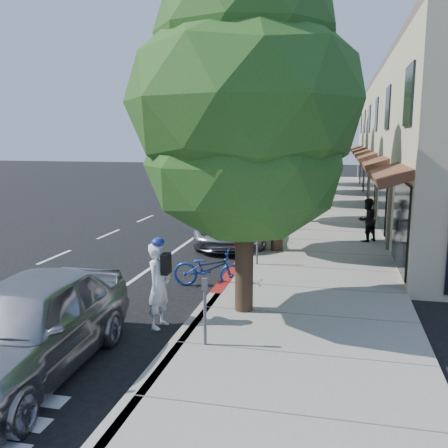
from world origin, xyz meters
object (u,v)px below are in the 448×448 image
(dark_suv_far, at_px, (278,179))
(street_tree_4, at_px, (311,121))
(silver_suv, at_px, (236,224))
(near_car_a, at_px, (26,326))
(street_tree_5, at_px, (315,125))
(cyclist, at_px, (159,285))
(street_tree_2, at_px, (295,129))
(pedestrian, at_px, (367,220))
(dark_sedan, at_px, (251,196))
(street_tree_3, at_px, (304,126))
(street_tree_1, at_px, (279,123))
(street_tree_0, at_px, (245,108))
(white_pickup, at_px, (286,184))
(bicycle, at_px, (209,268))

(dark_suv_far, bearing_deg, street_tree_4, -27.58)
(silver_suv, height_order, near_car_a, near_car_a)
(street_tree_5, height_order, cyclist, street_tree_5)
(street_tree_4, relative_size, silver_suv, 1.52)
(cyclist, distance_m, near_car_a, 2.87)
(street_tree_2, distance_m, dark_suv_far, 14.25)
(pedestrian, bearing_deg, dark_sedan, -97.46)
(street_tree_2, bearing_deg, cyclist, -97.02)
(street_tree_3, height_order, dark_sedan, street_tree_3)
(street_tree_1, distance_m, dark_suv_far, 20.09)
(street_tree_0, distance_m, silver_suv, 8.57)
(street_tree_5, bearing_deg, street_tree_0, -90.00)
(cyclist, bearing_deg, street_tree_0, -48.33)
(street_tree_1, xyz_separation_m, cyclist, (-1.60, -7.00, -3.47))
(street_tree_4, xyz_separation_m, white_pickup, (-1.40, -1.26, -4.13))
(bicycle, distance_m, white_pickup, 20.79)
(bicycle, bearing_deg, street_tree_1, -21.47)
(dark_sedan, bearing_deg, street_tree_0, -77.47)
(street_tree_1, xyz_separation_m, street_tree_5, (0.00, 24.00, 0.47))
(street_tree_1, relative_size, pedestrian, 4.53)
(street_tree_2, xyz_separation_m, street_tree_4, (-0.00, 12.00, 0.71))
(street_tree_4, bearing_deg, street_tree_3, -90.00)
(street_tree_1, height_order, dark_sedan, street_tree_1)
(street_tree_4, relative_size, pedestrian, 5.08)
(bicycle, bearing_deg, dark_suv_far, -0.98)
(street_tree_4, bearing_deg, bicycle, -93.42)
(street_tree_5, bearing_deg, street_tree_4, -90.00)
(street_tree_2, bearing_deg, street_tree_5, 90.00)
(street_tree_1, distance_m, silver_suv, 4.29)
(street_tree_3, relative_size, white_pickup, 1.26)
(white_pickup, height_order, pedestrian, pedestrian)
(street_tree_3, relative_size, dark_sedan, 1.65)
(white_pickup, bearing_deg, bicycle, -84.13)
(bicycle, bearing_deg, street_tree_3, -8.13)
(cyclist, height_order, silver_suv, cyclist)
(dark_sedan, height_order, near_car_a, near_car_a)
(dark_sedan, relative_size, dark_suv_far, 0.86)
(street_tree_0, distance_m, dark_suv_far, 26.01)
(street_tree_1, xyz_separation_m, dark_sedan, (-2.72, 10.50, -3.64))
(cyclist, bearing_deg, street_tree_2, 2.65)
(near_car_a, bearing_deg, bicycle, 70.71)
(street_tree_2, distance_m, street_tree_4, 12.02)
(street_tree_1, relative_size, dark_suv_far, 1.40)
(street_tree_1, distance_m, street_tree_3, 12.00)
(street_tree_2, bearing_deg, white_pickup, 97.42)
(cyclist, bearing_deg, street_tree_4, 6.01)
(street_tree_5, height_order, pedestrian, street_tree_5)
(street_tree_0, distance_m, white_pickup, 23.08)
(street_tree_4, distance_m, street_tree_5, 6.00)
(bicycle, relative_size, white_pickup, 0.33)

